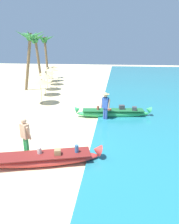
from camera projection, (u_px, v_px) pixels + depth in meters
ground_plane at (45, 147)px, 9.39m from camera, size 80.00×80.00×0.00m
boat_red_foreground at (44, 159)px, 7.97m from camera, size 4.46×1.89×0.72m
boat_green_midground at (113, 113)px, 13.17m from camera, size 4.83×1.25×0.76m
person_vendor_hatted at (105, 104)px, 12.34m from camera, size 0.59×0.44×1.76m
person_tourist_customer at (25, 136)px, 8.29m from camera, size 0.57×0.46×1.68m
parasol_row_0 at (40, 81)px, 15.66m from camera, size 1.60×1.60×1.91m
parasol_row_1 at (44, 76)px, 18.33m from camera, size 1.60×1.60×1.91m
parasol_row_2 at (47, 72)px, 20.61m from camera, size 1.60×1.60×1.91m
parasol_row_3 at (51, 69)px, 23.18m from camera, size 1.60×1.60×1.91m
parasol_row_4 at (52, 67)px, 25.67m from camera, size 1.60×1.60×1.91m
palm_tree_tall_inland at (36, 42)px, 23.28m from camera, size 2.64×2.55×5.67m
palm_tree_leaning_seaward at (45, 43)px, 26.41m from camera, size 2.48×2.67×5.56m
palm_tree_mid_cluster at (30, 43)px, 19.56m from camera, size 2.74×2.62×5.73m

